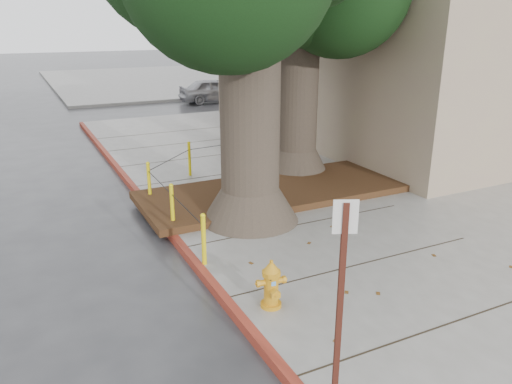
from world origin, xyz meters
TOP-DOWN VIEW (x-y plane):
  - ground at (0.00, 0.00)m, footprint 140.00×140.00m
  - sidewalk_main at (6.00, 2.50)m, footprint 16.00×26.00m
  - sidewalk_far at (6.00, 30.00)m, footprint 16.00×20.00m
  - curb_red at (-2.00, 2.50)m, footprint 0.14×26.00m
  - planter_bed at (0.90, 3.90)m, footprint 6.40×2.60m
  - building_side_white at (16.00, 26.00)m, footprint 10.00×10.00m
  - bollard_ring at (-0.87, 4.38)m, footprint 3.79×5.39m
  - fire_hydrant at (-1.50, -0.51)m, footprint 0.40×0.37m
  - signpost at (-1.88, -2.67)m, footprint 0.23×0.12m
  - car_silver at (5.33, 18.86)m, footprint 3.85×1.82m
  - car_red at (10.07, 19.48)m, footprint 3.67×1.58m

SIDE VIEW (x-z plane):
  - ground at x=0.00m, z-range 0.00..0.00m
  - sidewalk_main at x=6.00m, z-range 0.00..0.15m
  - sidewalk_far at x=6.00m, z-range 0.00..0.15m
  - curb_red at x=-2.00m, z-range -0.01..0.15m
  - planter_bed at x=0.90m, z-range 0.15..0.31m
  - fire_hydrant at x=-1.50m, z-range 0.14..0.89m
  - car_red at x=10.07m, z-range 0.00..1.18m
  - car_silver at x=5.33m, z-range 0.00..1.27m
  - bollard_ring at x=-0.87m, z-range 0.19..1.14m
  - signpost at x=-1.88m, z-range 0.31..2.75m
  - building_side_white at x=16.00m, z-range 0.00..9.00m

